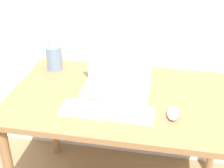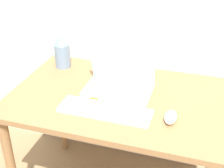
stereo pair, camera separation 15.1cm
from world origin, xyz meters
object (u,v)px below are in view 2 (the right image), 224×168
(laptop, at_px, (120,81))
(mp3_player, at_px, (93,100))
(keyboard, at_px, (105,111))
(mouse, at_px, (171,117))
(vase, at_px, (62,51))

(laptop, distance_m, mp3_player, 0.18)
(laptop, xyz_separation_m, keyboard, (-0.01, -0.23, -0.04))
(keyboard, bearing_deg, mp3_player, 136.63)
(keyboard, distance_m, mp3_player, 0.12)
(keyboard, bearing_deg, mouse, 5.05)
(mouse, height_order, mp3_player, mouse)
(laptop, distance_m, mouse, 0.36)
(keyboard, relative_size, vase, 2.16)
(keyboard, height_order, vase, vase)
(laptop, xyz_separation_m, mouse, (0.30, -0.20, -0.03))
(laptop, relative_size, mouse, 3.23)
(laptop, distance_m, keyboard, 0.23)
(laptop, height_order, mp3_player, laptop)
(keyboard, bearing_deg, laptop, 88.64)
(mouse, distance_m, mp3_player, 0.40)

